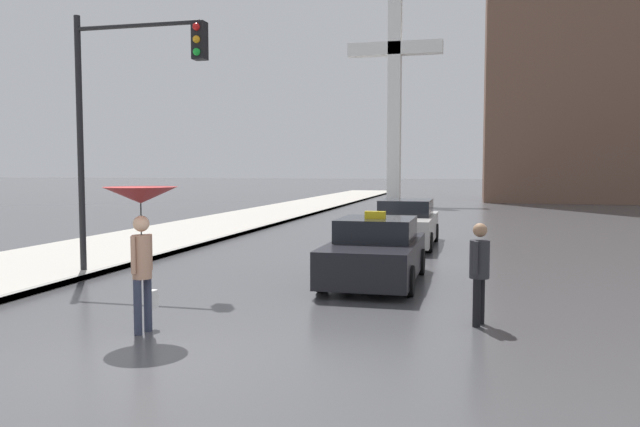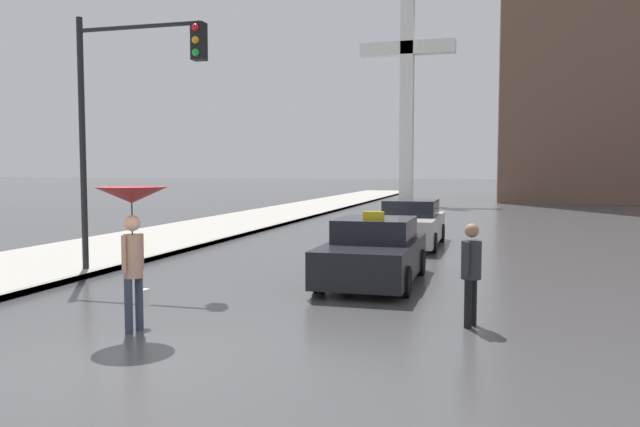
{
  "view_description": "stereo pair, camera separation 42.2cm",
  "coord_description": "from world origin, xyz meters",
  "px_view_note": "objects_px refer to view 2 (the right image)",
  "views": [
    {
      "loc": [
        4.13,
        -7.02,
        2.44
      ],
      "look_at": [
        0.63,
        7.16,
        1.4
      ],
      "focal_mm": 35.0,
      "sensor_mm": 36.0,
      "label": 1
    },
    {
      "loc": [
        4.54,
        -6.91,
        2.44
      ],
      "look_at": [
        0.63,
        7.16,
        1.4
      ],
      "focal_mm": 35.0,
      "sensor_mm": 36.0,
      "label": 2
    }
  ],
  "objects_px": {
    "pedestrian_man": "(471,266)",
    "traffic_light": "(128,97)",
    "taxi": "(374,253)",
    "sedan_red": "(411,225)",
    "monument_cross": "(407,82)",
    "pedestrian_with_umbrella": "(132,214)"
  },
  "relations": [
    {
      "from": "pedestrian_man",
      "to": "traffic_light",
      "type": "height_order",
      "value": "traffic_light"
    },
    {
      "from": "taxi",
      "to": "traffic_light",
      "type": "bearing_deg",
      "value": 7.59
    },
    {
      "from": "taxi",
      "to": "pedestrian_man",
      "type": "bearing_deg",
      "value": 122.98
    },
    {
      "from": "monument_cross",
      "to": "pedestrian_with_umbrella",
      "type": "bearing_deg",
      "value": -88.76
    },
    {
      "from": "pedestrian_with_umbrella",
      "to": "pedestrian_man",
      "type": "bearing_deg",
      "value": -59.55
    },
    {
      "from": "traffic_light",
      "to": "pedestrian_with_umbrella",
      "type": "bearing_deg",
      "value": -57.2
    },
    {
      "from": "sedan_red",
      "to": "pedestrian_man",
      "type": "relative_size",
      "value": 2.93
    },
    {
      "from": "taxi",
      "to": "pedestrian_with_umbrella",
      "type": "xyz_separation_m",
      "value": [
        -2.72,
        -4.96,
        1.14
      ]
    },
    {
      "from": "taxi",
      "to": "sedan_red",
      "type": "relative_size",
      "value": 0.88
    },
    {
      "from": "taxi",
      "to": "monument_cross",
      "type": "xyz_separation_m",
      "value": [
        -3.51,
        31.2,
        7.93
      ]
    },
    {
      "from": "sedan_red",
      "to": "traffic_light",
      "type": "relative_size",
      "value": 0.8
    },
    {
      "from": "pedestrian_with_umbrella",
      "to": "traffic_light",
      "type": "xyz_separation_m",
      "value": [
        -2.73,
        4.23,
        2.27
      ]
    },
    {
      "from": "traffic_light",
      "to": "sedan_red",
      "type": "bearing_deg",
      "value": 53.89
    },
    {
      "from": "taxi",
      "to": "traffic_light",
      "type": "xyz_separation_m",
      "value": [
        -5.45,
        -0.73,
        3.4
      ]
    },
    {
      "from": "sedan_red",
      "to": "traffic_light",
      "type": "bearing_deg",
      "value": 53.89
    },
    {
      "from": "traffic_light",
      "to": "monument_cross",
      "type": "bearing_deg",
      "value": 86.52
    },
    {
      "from": "taxi",
      "to": "pedestrian_man",
      "type": "relative_size",
      "value": 2.57
    },
    {
      "from": "sedan_red",
      "to": "pedestrian_man",
      "type": "xyz_separation_m",
      "value": [
        2.2,
        -9.97,
        0.26
      ]
    },
    {
      "from": "taxi",
      "to": "sedan_red",
      "type": "distance_m",
      "value": 6.67
    },
    {
      "from": "taxi",
      "to": "traffic_light",
      "type": "height_order",
      "value": "traffic_light"
    },
    {
      "from": "taxi",
      "to": "sedan_red",
      "type": "xyz_separation_m",
      "value": [
        -0.06,
        6.67,
        0.03
      ]
    },
    {
      "from": "taxi",
      "to": "traffic_light",
      "type": "distance_m",
      "value": 6.47
    }
  ]
}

